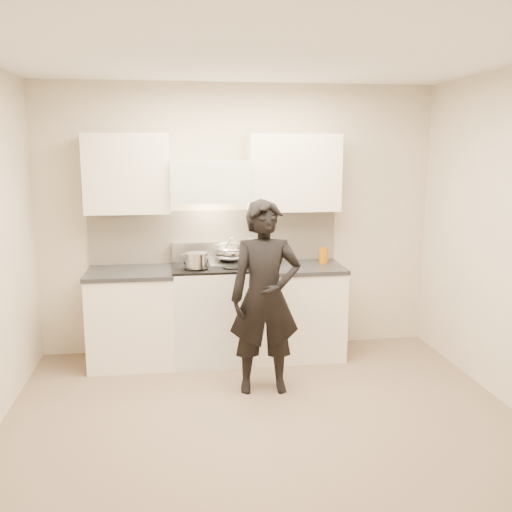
% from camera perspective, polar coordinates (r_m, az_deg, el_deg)
% --- Properties ---
extents(ground_plane, '(4.00, 4.00, 0.00)m').
position_cam_1_polar(ground_plane, '(4.54, 0.94, -16.32)').
color(ground_plane, '#7E6752').
extents(room_shell, '(4.04, 3.54, 2.70)m').
position_cam_1_polar(room_shell, '(4.43, -0.50, 4.70)').
color(room_shell, beige).
rests_on(room_shell, ground).
extents(stove, '(0.76, 0.65, 0.96)m').
position_cam_1_polar(stove, '(5.65, -4.35, -5.63)').
color(stove, silver).
rests_on(stove, ground).
extents(counter_right, '(0.92, 0.67, 0.92)m').
position_cam_1_polar(counter_right, '(5.77, 3.94, -5.44)').
color(counter_right, white).
rests_on(counter_right, ground).
extents(counter_left, '(0.82, 0.67, 0.92)m').
position_cam_1_polar(counter_left, '(5.66, -12.29, -5.96)').
color(counter_left, white).
rests_on(counter_left, ground).
extents(wok, '(0.34, 0.42, 0.28)m').
position_cam_1_polar(wok, '(5.65, -2.56, 0.40)').
color(wok, '#B3B3B4').
rests_on(wok, stove).
extents(stock_pot, '(0.29, 0.27, 0.14)m').
position_cam_1_polar(stock_pot, '(5.37, -5.95, -0.41)').
color(stock_pot, '#B3B3B4').
rests_on(stock_pot, stove).
extents(utensil_crock, '(0.14, 0.14, 0.36)m').
position_cam_1_polar(utensil_crock, '(5.74, 0.97, 0.37)').
color(utensil_crock, '#ADADAD').
rests_on(utensil_crock, counter_right).
extents(spice_jar, '(0.05, 0.05, 0.10)m').
position_cam_1_polar(spice_jar, '(5.84, 2.12, -0.05)').
color(spice_jar, '#CA6718').
rests_on(spice_jar, counter_right).
extents(oil_glass, '(0.09, 0.09, 0.16)m').
position_cam_1_polar(oil_glass, '(5.81, 6.78, 0.08)').
color(oil_glass, '#B25A03').
rests_on(oil_glass, counter_right).
extents(person, '(0.62, 0.43, 1.65)m').
position_cam_1_polar(person, '(4.82, 0.92, -4.17)').
color(person, black).
rests_on(person, ground).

